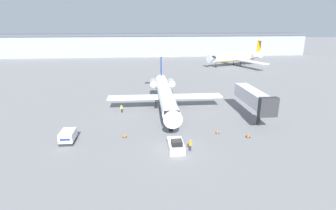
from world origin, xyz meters
TOP-DOWN VIEW (x-y plane):
  - ground_plane at (0.00, 0.00)m, footprint 600.00×600.00m
  - terminal_building at (0.00, 120.00)m, footprint 180.00×16.80m
  - airplane_main at (0.22, 20.01)m, footprint 24.97×31.04m
  - pushback_tug at (0.02, 0.41)m, footprint 2.25×4.42m
  - luggage_cart at (-16.78, 4.75)m, footprint 2.15×3.39m
  - worker_near_tug at (2.08, -0.21)m, footprint 0.40×0.25m
  - worker_by_wing at (-9.24, 18.49)m, footprint 0.40×0.24m
  - traffic_cone_left at (-7.92, 5.62)m, footprint 0.64×0.64m
  - traffic_cone_right at (7.92, 5.66)m, footprint 0.57×0.57m
  - traffic_cone_mid at (12.55, 3.56)m, footprint 0.67×0.67m
  - airplane_parked_far_left at (36.69, 77.18)m, footprint 28.35×34.17m
  - jet_bridge at (16.55, 11.49)m, footprint 3.20×13.72m

SIDE VIEW (x-z plane):
  - ground_plane at x=0.00m, z-range 0.00..0.00m
  - traffic_cone_right at x=7.92m, z-range -0.02..0.59m
  - traffic_cone_left at x=-7.92m, z-range -0.02..0.65m
  - traffic_cone_mid at x=12.55m, z-range -0.02..0.76m
  - pushback_tug at x=0.02m, z-range -0.24..1.63m
  - worker_by_wing at x=-9.24m, z-range 0.03..1.70m
  - luggage_cart at x=-16.78m, z-range 0.00..1.85m
  - worker_near_tug at x=2.08m, z-range 0.05..1.83m
  - airplane_main at x=0.22m, z-range -1.60..8.47m
  - airplane_parked_far_left at x=36.69m, z-range -1.50..9.29m
  - jet_bridge at x=16.55m, z-range 1.36..7.55m
  - terminal_building at x=0.00m, z-range 0.03..12.40m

